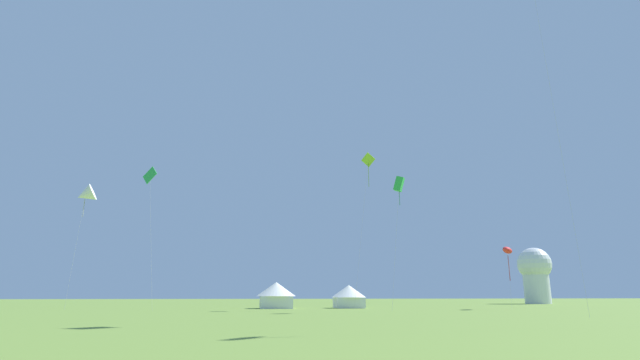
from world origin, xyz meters
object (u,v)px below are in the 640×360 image
kite_red_parafoil (507,250)px  kite_lime_diamond (368,164)px  kite_green_box (399,184)px  kite_white_delta (85,195)px  festival_tent_center (276,294)px  festival_tent_right (349,295)px  observatory_dome (535,272)px  kite_green_diamond (150,176)px

kite_red_parafoil → kite_lime_diamond: (-17.51, 1.03, 10.87)m
kite_green_box → kite_white_delta: (-37.12, 14.44, 0.64)m
festival_tent_center → festival_tent_right: size_ratio=1.11×
kite_white_delta → observatory_dome: kite_white_delta is taller
kite_red_parafoil → kite_lime_diamond: bearing=176.6°
kite_white_delta → kite_lime_diamond: bearing=-10.6°
kite_red_parafoil → kite_white_delta: size_ratio=0.50×
festival_tent_center → kite_green_box: bearing=-49.5°
kite_green_box → kite_red_parafoil: size_ratio=1.87×
kite_red_parafoil → festival_tent_center: (-28.48, 7.81, -5.31)m
kite_white_delta → festival_tent_center: bearing=0.2°
kite_green_box → festival_tent_center: 22.40m
kite_green_diamond → festival_tent_center: bearing=20.7°
kite_white_delta → kite_lime_diamond: (35.72, -6.70, 3.81)m
kite_red_parafoil → festival_tent_center: size_ratio=1.51×
kite_red_parafoil → kite_lime_diamond: kite_lime_diamond is taller
festival_tent_right → kite_red_parafoil: bearing=-22.5°
kite_green_box → festival_tent_right: kite_green_box is taller
kite_lime_diamond → observatory_dome: (41.30, 30.21, -12.02)m
kite_green_diamond → kite_green_box: 29.51m
kite_green_diamond → observatory_dome: kite_green_diamond is taller
kite_green_box → kite_white_delta: bearing=158.7°
kite_red_parafoil → kite_white_delta: kite_white_delta is taller
kite_green_diamond → kite_red_parafoil: bearing=-2.4°
kite_green_diamond → kite_green_box: (28.18, -8.55, -1.96)m
kite_white_delta → festival_tent_right: 36.64m
kite_green_box → kite_lime_diamond: (-1.41, 7.74, 4.45)m
kite_green_box → kite_white_delta: kite_white_delta is taller
kite_green_box → kite_white_delta: 39.84m
kite_white_delta → festival_tent_right: (34.42, 0.08, -12.57)m
kite_red_parafoil → festival_tent_center: 30.01m
kite_lime_diamond → observatory_dome: size_ratio=1.81×
kite_green_box → kite_lime_diamond: kite_lime_diamond is taller
kite_red_parafoil → kite_green_box: bearing=-157.4°
kite_green_box → kite_lime_diamond: size_ratio=0.74×
kite_white_delta → festival_tent_center: 27.67m
kite_green_diamond → kite_red_parafoil: size_ratio=2.18×
festival_tent_right → observatory_dome: 48.81m
kite_green_box → kite_white_delta: size_ratio=0.92×
festival_tent_right → observatory_dome: (42.60, 23.43, 4.36)m
kite_green_diamond → festival_tent_right: 29.62m
kite_lime_diamond → festival_tent_center: kite_lime_diamond is taller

